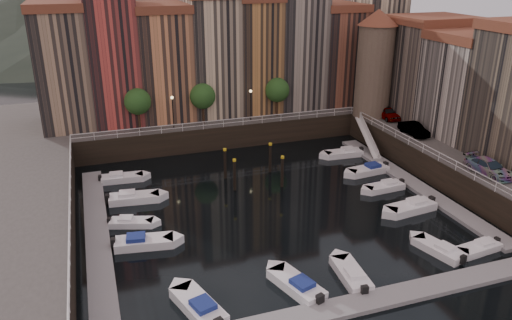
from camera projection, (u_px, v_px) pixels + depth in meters
name	position (u px, v px, depth m)	size (l,w,h in m)	color
ground	(267.00, 203.00, 49.31)	(200.00, 200.00, 0.00)	black
quay_far	(205.00, 117.00, 71.62)	(80.00, 20.00, 3.00)	black
quay_right	(510.00, 162.00, 55.43)	(20.00, 36.00, 3.00)	black
dock_left	(97.00, 233.00, 43.48)	(2.00, 28.00, 0.35)	gray
dock_right	(413.00, 183.00, 53.25)	(2.00, 28.00, 0.35)	gray
dock_near	(352.00, 305.00, 34.29)	(30.00, 2.00, 0.35)	gray
mountains	(142.00, 16.00, 143.64)	(145.00, 100.00, 18.00)	#2D382D
far_terrace	(231.00, 52.00, 66.93)	(48.70, 10.30, 17.50)	#977A60
right_terrace	(474.00, 81.00, 57.11)	(9.30, 24.30, 14.00)	#695C50
corner_tower	(375.00, 62.00, 64.33)	(5.20, 5.20, 13.80)	#6B5B4C
promenade_trees	(208.00, 96.00, 62.48)	(21.20, 3.20, 5.20)	black
street_lamps	(213.00, 103.00, 61.96)	(10.36, 0.36, 4.18)	black
railings	(252.00, 151.00, 52.21)	(36.08, 34.04, 0.52)	white
gangway	(368.00, 136.00, 62.55)	(2.78, 8.32, 3.73)	white
mooring_pilings	(253.00, 167.00, 53.57)	(5.63, 4.51, 3.78)	black
boat_left_1	(143.00, 242.00, 41.64)	(5.22, 2.59, 1.17)	white
boat_left_2	(131.00, 222.00, 44.97)	(4.17, 2.60, 0.94)	white
boat_left_3	(133.00, 198.00, 49.47)	(5.27, 2.45, 1.19)	white
boat_left_4	(121.00, 178.00, 54.13)	(4.76, 2.04, 1.08)	white
boat_right_0	(480.00, 248.00, 40.96)	(4.20, 1.92, 0.95)	white
boat_right_1	(412.00, 207.00, 47.58)	(5.35, 2.44, 1.21)	white
boat_right_2	(385.00, 187.00, 52.04)	(4.53, 1.89, 1.03)	white
boat_right_3	(369.00, 170.00, 56.16)	(5.08, 2.28, 1.15)	white
boat_right_4	(344.00, 153.00, 61.11)	(4.96, 2.06, 1.13)	white
boat_near_0	(199.00, 307.00, 33.80)	(3.30, 5.40, 1.21)	white
boat_near_1	(297.00, 285.00, 36.09)	(3.19, 5.20, 1.17)	white
boat_near_2	(351.00, 275.00, 37.34)	(2.14, 4.86, 1.10)	white
boat_near_3	(440.00, 249.00, 40.66)	(2.73, 4.67, 1.05)	white
car_a	(387.00, 113.00, 65.18)	(1.86, 4.63, 1.58)	gray
car_b	(414.00, 130.00, 58.96)	(1.54, 4.43, 1.46)	gray
car_c	(489.00, 168.00, 47.93)	(2.08, 5.11, 1.48)	gray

